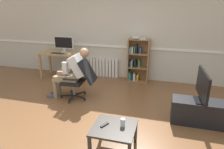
# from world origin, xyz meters

# --- Properties ---
(ground_plane) EXTENTS (18.00, 18.00, 0.00)m
(ground_plane) POSITION_xyz_m (0.00, 0.00, 0.00)
(ground_plane) COLOR brown
(back_wall) EXTENTS (12.00, 0.13, 2.70)m
(back_wall) POSITION_xyz_m (0.00, 2.65, 1.35)
(back_wall) COLOR beige
(back_wall) RESTS_ON ground_plane
(computer_desk) EXTENTS (1.20, 0.59, 0.76)m
(computer_desk) POSITION_xyz_m (-1.75, 2.15, 0.64)
(computer_desk) COLOR tan
(computer_desk) RESTS_ON ground_plane
(imac_monitor) EXTENTS (0.59, 0.14, 0.45)m
(imac_monitor) POSITION_xyz_m (-1.68, 2.23, 1.02)
(imac_monitor) COLOR silver
(imac_monitor) RESTS_ON computer_desk
(keyboard) EXTENTS (0.37, 0.12, 0.02)m
(keyboard) POSITION_xyz_m (-1.78, 2.01, 0.77)
(keyboard) COLOR black
(keyboard) RESTS_ON computer_desk
(computer_mouse) EXTENTS (0.06, 0.10, 0.03)m
(computer_mouse) POSITION_xyz_m (-1.43, 2.03, 0.77)
(computer_mouse) COLOR white
(computer_mouse) RESTS_ON computer_desk
(bookshelf) EXTENTS (0.58, 0.29, 1.26)m
(bookshelf) POSITION_xyz_m (0.44, 2.44, 0.59)
(bookshelf) COLOR olive
(bookshelf) RESTS_ON ground_plane
(radiator) EXTENTS (0.97, 0.08, 0.55)m
(radiator) POSITION_xyz_m (-0.62, 2.54, 0.28)
(radiator) COLOR white
(radiator) RESTS_ON ground_plane
(office_chair) EXTENTS (0.85, 0.62, 0.95)m
(office_chair) POSITION_xyz_m (-0.64, 0.95, 0.52)
(office_chair) COLOR black
(office_chair) RESTS_ON ground_plane
(person_seated) EXTENTS (1.04, 0.41, 1.20)m
(person_seated) POSITION_xyz_m (-0.82, 0.94, 0.65)
(person_seated) COLOR #937F60
(person_seated) RESTS_ON ground_plane
(tv_stand) EXTENTS (0.96, 0.39, 0.45)m
(tv_stand) POSITION_xyz_m (1.88, 0.57, 0.23)
(tv_stand) COLOR black
(tv_stand) RESTS_ON ground_plane
(tv_screen) EXTENTS (0.22, 0.83, 0.55)m
(tv_screen) POSITION_xyz_m (1.88, 0.57, 0.74)
(tv_screen) COLOR black
(tv_screen) RESTS_ON tv_stand
(coffee_table) EXTENTS (0.63, 0.60, 0.40)m
(coffee_table) POSITION_xyz_m (0.57, -0.55, 0.34)
(coffee_table) COLOR #332D28
(coffee_table) RESTS_ON ground_plane
(drinking_glass) EXTENTS (0.07, 0.07, 0.12)m
(drinking_glass) POSITION_xyz_m (0.69, -0.49, 0.46)
(drinking_glass) COLOR silver
(drinking_glass) RESTS_ON coffee_table
(spare_remote) EXTENTS (0.10, 0.15, 0.02)m
(spare_remote) POSITION_xyz_m (0.42, -0.55, 0.41)
(spare_remote) COLOR black
(spare_remote) RESTS_ON coffee_table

